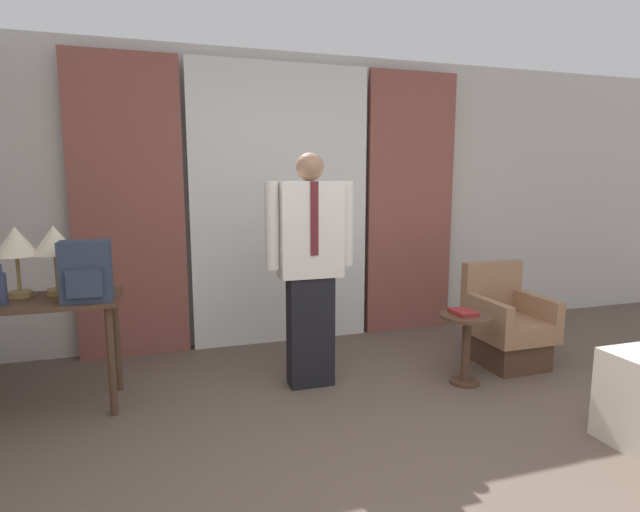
{
  "coord_description": "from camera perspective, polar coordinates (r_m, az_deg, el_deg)",
  "views": [
    {
      "loc": [
        -1.05,
        -1.7,
        1.55
      ],
      "look_at": [
        -0.01,
        1.61,
        1.01
      ],
      "focal_mm": 28.0,
      "sensor_mm": 36.0,
      "label": 1
    }
  ],
  "objects": [
    {
      "name": "wall_back",
      "position": [
        4.8,
        -4.79,
        6.43
      ],
      "size": [
        10.0,
        0.06,
        2.7
      ],
      "color": "beige",
      "rests_on": "ground_plane"
    },
    {
      "name": "table_lamp_left",
      "position": [
        3.83,
        -31.44,
        1.15
      ],
      "size": [
        0.28,
        0.28,
        0.47
      ],
      "color": "#9E7F47",
      "rests_on": "desk"
    },
    {
      "name": "curtain_drape_left",
      "position": [
        4.56,
        -21.03,
        5.0
      ],
      "size": [
        0.92,
        0.06,
        2.58
      ],
      "color": "brown",
      "rests_on": "ground_plane"
    },
    {
      "name": "bottle_by_lamp",
      "position": [
        3.68,
        -32.59,
        -3.12
      ],
      "size": [
        0.06,
        0.06,
        0.26
      ],
      "color": "#2D3851",
      "rests_on": "desk"
    },
    {
      "name": "backpack",
      "position": [
        3.5,
        -25.19,
        -1.65
      ],
      "size": [
        0.3,
        0.2,
        0.39
      ],
      "color": "#2D384C",
      "rests_on": "desk"
    },
    {
      "name": "desk",
      "position": [
        3.78,
        -29.56,
        -6.31
      ],
      "size": [
        1.02,
        0.54,
        0.77
      ],
      "color": "#4C3323",
      "rests_on": "ground_plane"
    },
    {
      "name": "person",
      "position": [
        3.66,
        -1.12,
        -0.75
      ],
      "size": [
        0.66,
        0.22,
        1.73
      ],
      "color": "black",
      "rests_on": "ground_plane"
    },
    {
      "name": "curtain_drape_right",
      "position": [
        5.14,
        10.28,
        5.81
      ],
      "size": [
        0.92,
        0.06,
        2.58
      ],
      "color": "brown",
      "rests_on": "ground_plane"
    },
    {
      "name": "armchair",
      "position": [
        4.52,
        20.49,
        -7.63
      ],
      "size": [
        0.55,
        0.62,
        0.84
      ],
      "color": "#4C3323",
      "rests_on": "ground_plane"
    },
    {
      "name": "curtain_sheer_center",
      "position": [
        4.67,
        -4.43,
        5.64
      ],
      "size": [
        1.67,
        0.06,
        2.58
      ],
      "color": "white",
      "rests_on": "ground_plane"
    },
    {
      "name": "table_lamp_right",
      "position": [
        3.78,
        -28.09,
        1.32
      ],
      "size": [
        0.28,
        0.28,
        0.47
      ],
      "color": "#9E7F47",
      "rests_on": "desk"
    },
    {
      "name": "book",
      "position": [
        3.91,
        16.05,
        -6.21
      ],
      "size": [
        0.15,
        0.21,
        0.03
      ],
      "color": "maroon",
      "rests_on": "side_table"
    },
    {
      "name": "side_table",
      "position": [
        3.96,
        16.4,
        -8.87
      ],
      "size": [
        0.4,
        0.4,
        0.54
      ],
      "color": "#4C3323",
      "rests_on": "ground_plane"
    }
  ]
}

